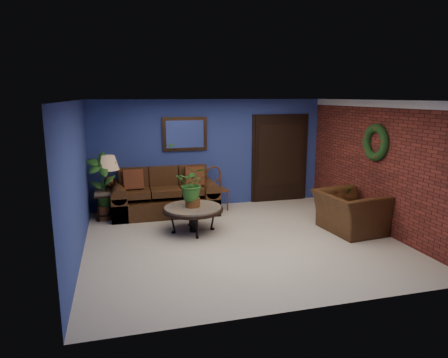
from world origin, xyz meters
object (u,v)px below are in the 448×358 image
object	(u,v)px
table_lamp	(109,169)
armchair	(349,212)
end_table	(111,197)
side_chair	(216,185)
sofa	(165,198)
coffee_table	(193,210)

from	to	relation	value
table_lamp	armchair	bearing A→B (deg)	-25.40
end_table	table_lamp	size ratio (longest dim) A/B	0.91
end_table	armchair	distance (m)	4.93
end_table	side_chair	bearing A→B (deg)	1.76
sofa	end_table	xyz separation A→B (m)	(-1.16, -0.04, 0.12)
sofa	armchair	xyz separation A→B (m)	(3.29, -2.15, 0.05)
end_table	armchair	xyz separation A→B (m)	(4.45, -2.11, -0.07)
end_table	table_lamp	bearing A→B (deg)	108.43
coffee_table	table_lamp	world-z (taller)	table_lamp
coffee_table	side_chair	xyz separation A→B (m)	(0.80, 1.43, 0.12)
coffee_table	end_table	bearing A→B (deg)	138.50
side_chair	armchair	world-z (taller)	side_chair
coffee_table	side_chair	size ratio (longest dim) A/B	1.17
side_chair	coffee_table	bearing A→B (deg)	-131.12
sofa	end_table	world-z (taller)	sofa
sofa	coffee_table	world-z (taller)	sofa
coffee_table	table_lamp	distance (m)	2.14
sofa	coffee_table	bearing A→B (deg)	-74.89
table_lamp	side_chair	xyz separation A→B (m)	(2.33, 0.07, -0.51)
sofa	armchair	bearing A→B (deg)	-33.14
armchair	sofa	bearing A→B (deg)	51.14
sofa	armchair	world-z (taller)	sofa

